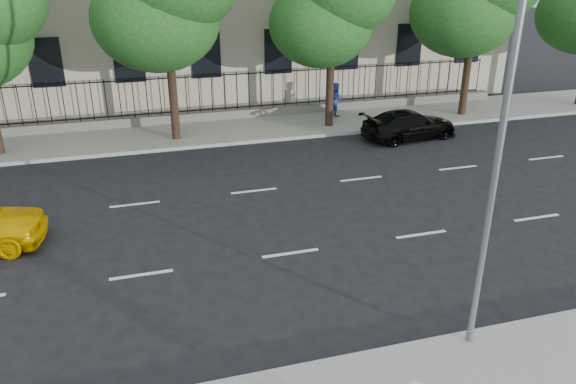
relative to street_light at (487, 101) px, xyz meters
name	(u,v)px	position (x,y,z in m)	size (l,w,h in m)	color
ground	(320,304)	(-2.50, 1.77, -5.15)	(120.00, 120.00, 0.00)	black
far_sidewalk	(219,131)	(-2.50, 15.77, -5.07)	(60.00, 4.00, 0.15)	gray
lane_markings	(270,218)	(-2.50, 6.52, -5.14)	(49.60, 4.62, 0.01)	silver
iron_fence	(213,109)	(-2.50, 17.47, -4.50)	(30.00, 0.50, 2.20)	slate
street_light	(487,101)	(0.00, 0.00, 0.00)	(0.25, 3.32, 8.05)	slate
black_sedan	(409,125)	(5.37, 12.59, -4.52)	(1.76, 4.34, 1.26)	black
pedestrian_far	(336,99)	(3.39, 16.49, -4.20)	(0.78, 0.61, 1.60)	navy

